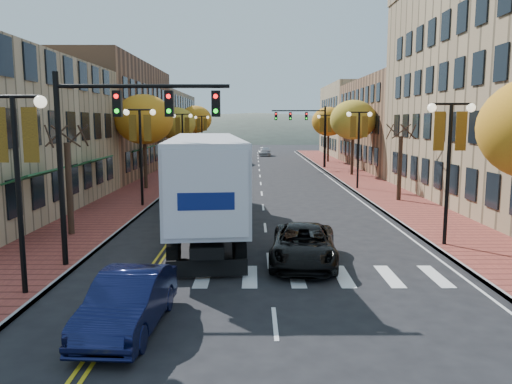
{
  "coord_description": "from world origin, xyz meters",
  "views": [
    {
      "loc": [
        -0.54,
        -14.56,
        5.29
      ],
      "look_at": [
        -0.47,
        7.27,
        2.2
      ],
      "focal_mm": 35.0,
      "sensor_mm": 36.0,
      "label": 1
    }
  ],
  "objects": [
    {
      "name": "sidewalk_right",
      "position": [
        9.0,
        32.5,
        0.07
      ],
      "size": [
        4.0,
        85.0,
        0.15
      ],
      "primitive_type": "cube",
      "color": "brown",
      "rests_on": "ground"
    },
    {
      "name": "lamp_left_a",
      "position": [
        -7.5,
        0.0,
        4.29
      ],
      "size": [
        1.96,
        0.36,
        6.05
      ],
      "color": "black",
      "rests_on": "ground"
    },
    {
      "name": "tree_left_d",
      "position": [
        -9.0,
        58.0,
        5.6
      ],
      "size": [
        4.61,
        4.61,
        7.42
      ],
      "color": "#382619",
      "rests_on": "sidewalk_left"
    },
    {
      "name": "car_far_oncoming",
      "position": [
        1.1,
        63.74,
        0.66
      ],
      "size": [
        1.64,
        4.07,
        1.31
      ],
      "primitive_type": "imported",
      "rotation": [
        0.0,
        0.0,
        3.21
      ],
      "color": "#ABACB3",
      "rests_on": "ground"
    },
    {
      "name": "lamp_right_b",
      "position": [
        7.5,
        24.0,
        4.29
      ],
      "size": [
        1.96,
        0.36,
        6.05
      ],
      "color": "black",
      "rests_on": "ground"
    },
    {
      "name": "building_right_mid",
      "position": [
        18.5,
        42.0,
        5.0
      ],
      "size": [
        15.0,
        24.0,
        10.0
      ],
      "primitive_type": "cube",
      "color": "brown",
      "rests_on": "ground"
    },
    {
      "name": "navy_sedan",
      "position": [
        -3.76,
        -2.38,
        0.74
      ],
      "size": [
        1.84,
        4.58,
        1.48
      ],
      "primitive_type": "imported",
      "rotation": [
        0.0,
        0.0,
        -0.06
      ],
      "color": "#0D1134",
      "rests_on": "ground"
    },
    {
      "name": "semi_truck",
      "position": [
        -2.99,
        10.18,
        2.68
      ],
      "size": [
        4.72,
        18.52,
        4.58
      ],
      "rotation": [
        0.0,
        0.0,
        0.1
      ],
      "color": "black",
      "rests_on": "ground"
    },
    {
      "name": "lamp_right_a",
      "position": [
        7.5,
        6.0,
        4.29
      ],
      "size": [
        1.96,
        0.36,
        6.05
      ],
      "color": "black",
      "rests_on": "ground"
    },
    {
      "name": "tree_right_c",
      "position": [
        9.0,
        34.0,
        5.45
      ],
      "size": [
        4.48,
        4.48,
        7.21
      ],
      "color": "#382619",
      "rests_on": "sidewalk_right"
    },
    {
      "name": "car_far_white",
      "position": [
        -2.01,
        47.18,
        0.76
      ],
      "size": [
        2.01,
        4.54,
        1.52
      ],
      "primitive_type": "imported",
      "rotation": [
        0.0,
        0.0,
        0.05
      ],
      "color": "silver",
      "rests_on": "ground"
    },
    {
      "name": "ground",
      "position": [
        0.0,
        0.0,
        0.0
      ],
      "size": [
        200.0,
        200.0,
        0.0
      ],
      "primitive_type": "plane",
      "color": "black",
      "rests_on": "ground"
    },
    {
      "name": "tree_left_c",
      "position": [
        -9.0,
        40.0,
        5.05
      ],
      "size": [
        4.16,
        4.16,
        6.69
      ],
      "color": "#382619",
      "rests_on": "sidewalk_left"
    },
    {
      "name": "building_left_mid",
      "position": [
        -17.0,
        36.0,
        5.5
      ],
      "size": [
        12.0,
        24.0,
        11.0
      ],
      "primitive_type": "cube",
      "color": "brown",
      "rests_on": "ground"
    },
    {
      "name": "tree_left_b",
      "position": [
        -9.0,
        24.0,
        5.45
      ],
      "size": [
        4.48,
        4.48,
        7.21
      ],
      "color": "#382619",
      "rests_on": "sidewalk_left"
    },
    {
      "name": "traffic_mast_near",
      "position": [
        -5.48,
        3.0,
        4.92
      ],
      "size": [
        6.1,
        0.35,
        7.0
      ],
      "color": "black",
      "rests_on": "ground"
    },
    {
      "name": "traffic_mast_far",
      "position": [
        5.48,
        42.0,
        4.92
      ],
      "size": [
        6.1,
        0.34,
        7.0
      ],
      "color": "black",
      "rests_on": "ground"
    },
    {
      "name": "building_left_far",
      "position": [
        -17.0,
        61.0,
        4.75
      ],
      "size": [
        12.0,
        26.0,
        9.5
      ],
      "primitive_type": "cube",
      "color": "#9E8966",
      "rests_on": "ground"
    },
    {
      "name": "lamp_left_c",
      "position": [
        -7.5,
        34.0,
        4.29
      ],
      "size": [
        1.96,
        0.36,
        6.05
      ],
      "color": "black",
      "rests_on": "ground"
    },
    {
      "name": "building_right_far",
      "position": [
        18.5,
        64.0,
        5.5
      ],
      "size": [
        15.0,
        20.0,
        11.0
      ],
      "primitive_type": "cube",
      "color": "#9E8966",
      "rests_on": "ground"
    },
    {
      "name": "lamp_left_d",
      "position": [
        -7.5,
        52.0,
        4.29
      ],
      "size": [
        1.96,
        0.36,
        6.05
      ],
      "color": "black",
      "rests_on": "ground"
    },
    {
      "name": "tree_left_a",
      "position": [
        -9.0,
        8.0,
        2.25
      ],
      "size": [
        0.28,
        0.28,
        4.2
      ],
      "color": "#382619",
      "rests_on": "sidewalk_left"
    },
    {
      "name": "tree_right_d",
      "position": [
        9.0,
        50.0,
        5.29
      ],
      "size": [
        4.35,
        4.35,
        7.0
      ],
      "color": "#382619",
      "rests_on": "sidewalk_right"
    },
    {
      "name": "lamp_right_c",
      "position": [
        7.5,
        42.0,
        4.29
      ],
      "size": [
        1.96,
        0.36,
        6.05
      ],
      "color": "black",
      "rests_on": "ground"
    },
    {
      "name": "sidewalk_left",
      "position": [
        -9.0,
        32.5,
        0.07
      ],
      "size": [
        4.0,
        85.0,
        0.15
      ],
      "primitive_type": "cube",
      "color": "brown",
      "rests_on": "ground"
    },
    {
      "name": "tree_right_b",
      "position": [
        9.0,
        18.0,
        2.25
      ],
      "size": [
        0.28,
        0.28,
        4.2
      ],
      "color": "#382619",
      "rests_on": "sidewalk_right"
    },
    {
      "name": "black_suv",
      "position": [
        1.3,
        3.59,
        0.72
      ],
      "size": [
        2.88,
        5.38,
        1.44
      ],
      "primitive_type": "imported",
      "rotation": [
        0.0,
        0.0,
        -0.1
      ],
      "color": "black",
      "rests_on": "ground"
    },
    {
      "name": "car_far_silver",
      "position": [
        1.07,
        63.29,
        0.65
      ],
      "size": [
        1.84,
        4.47,
        1.29
      ],
      "primitive_type": "imported",
      "rotation": [
        0.0,
        0.0,
        0.01
      ],
      "color": "#A6A7AE",
      "rests_on": "ground"
    },
    {
      "name": "lamp_left_b",
      "position": [
        -7.5,
        16.0,
        4.29
      ],
      "size": [
        1.96,
        0.36,
        6.05
      ],
      "color": "black",
      "rests_on": "ground"
    }
  ]
}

